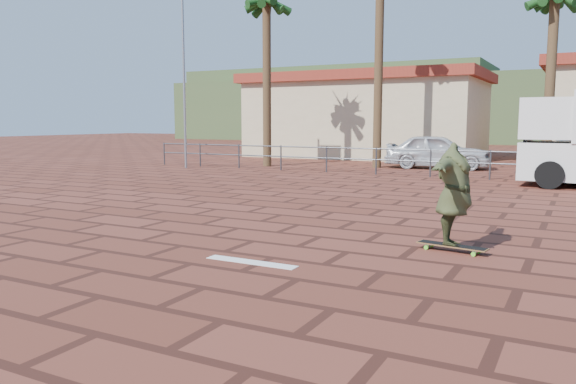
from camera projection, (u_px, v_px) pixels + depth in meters
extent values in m
plane|color=brown|center=(253.00, 241.00, 9.28)|extent=(120.00, 120.00, 0.00)
cube|color=white|center=(251.00, 262.00, 7.90)|extent=(1.40, 0.22, 0.01)
cylinder|color=#47494F|center=(164.00, 154.00, 25.30)|extent=(0.06, 0.06, 1.00)
cylinder|color=#47494F|center=(200.00, 155.00, 24.37)|extent=(0.06, 0.06, 1.00)
cylinder|color=#47494F|center=(239.00, 156.00, 23.45)|extent=(0.06, 0.06, 1.00)
cylinder|color=#47494F|center=(281.00, 158.00, 22.52)|extent=(0.06, 0.06, 1.00)
cylinder|color=#47494F|center=(327.00, 159.00, 21.59)|extent=(0.06, 0.06, 1.00)
cylinder|color=#47494F|center=(376.00, 161.00, 20.67)|extent=(0.06, 0.06, 1.00)
cylinder|color=#47494F|center=(430.00, 163.00, 19.74)|extent=(0.06, 0.06, 1.00)
cylinder|color=#47494F|center=(490.00, 165.00, 18.82)|extent=(0.06, 0.06, 1.00)
cylinder|color=#47494F|center=(556.00, 167.00, 17.89)|extent=(0.06, 0.06, 1.00)
cylinder|color=#47494F|center=(431.00, 150.00, 19.68)|extent=(24.00, 0.05, 0.05)
cylinder|color=#47494F|center=(431.00, 162.00, 19.74)|extent=(24.00, 0.05, 0.05)
cylinder|color=gray|center=(184.00, 71.00, 23.05)|extent=(0.10, 0.10, 8.00)
cylinder|color=brown|center=(267.00, 85.00, 24.15)|extent=(0.36, 0.36, 7.00)
sphere|color=#1C541F|center=(266.00, 0.00, 23.70)|extent=(2.40, 2.40, 2.40)
cylinder|color=brown|center=(379.00, 69.00, 23.31)|extent=(0.36, 0.36, 8.20)
cylinder|color=brown|center=(550.00, 86.00, 20.84)|extent=(0.36, 0.36, 6.50)
cube|color=beige|center=(367.00, 120.00, 31.10)|extent=(12.00, 7.00, 4.00)
cube|color=maroon|center=(368.00, 79.00, 30.82)|extent=(12.60, 7.60, 0.50)
cube|color=#384C28|center=(530.00, 110.00, 52.76)|extent=(70.00, 18.00, 6.00)
cube|color=#384C28|center=(338.00, 104.00, 68.08)|extent=(35.00, 14.00, 8.00)
cube|color=olive|center=(452.00, 246.00, 8.53)|extent=(1.09, 0.41, 0.02)
cube|color=black|center=(452.00, 245.00, 8.53)|extent=(1.05, 0.38, 0.00)
cube|color=silver|center=(429.00, 244.00, 8.76)|extent=(0.09, 0.18, 0.03)
cube|color=silver|center=(476.00, 251.00, 8.31)|extent=(0.09, 0.18, 0.03)
cylinder|color=#69E12F|center=(426.00, 247.00, 8.68)|extent=(0.07, 0.04, 0.07)
cylinder|color=#69E12F|center=(432.00, 245.00, 8.85)|extent=(0.07, 0.04, 0.07)
cylinder|color=#69E12F|center=(473.00, 254.00, 8.23)|extent=(0.07, 0.04, 0.07)
cylinder|color=#69E12F|center=(478.00, 252.00, 8.40)|extent=(0.07, 0.04, 0.07)
imported|color=#3C4324|center=(454.00, 194.00, 8.43)|extent=(0.54, 1.92, 1.56)
cube|color=silver|center=(553.00, 119.00, 17.12)|extent=(1.72, 2.31, 1.23)
cube|color=black|center=(529.00, 133.00, 17.51)|extent=(0.13, 1.74, 0.66)
cylinder|color=black|center=(550.00, 175.00, 16.36)|extent=(0.83, 0.32, 0.82)
cylinder|color=black|center=(556.00, 169.00, 18.20)|extent=(0.83, 0.32, 0.82)
imported|color=silver|center=(437.00, 151.00, 23.30)|extent=(4.43, 2.31, 1.44)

